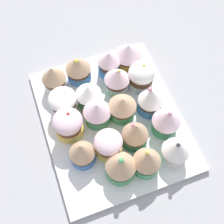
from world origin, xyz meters
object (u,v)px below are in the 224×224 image
object	(u,v)px
baking_tray	(112,119)
cupcake_0	(176,150)
cupcake_9	(109,63)
cupcake_2	(151,100)
cupcake_5	(147,161)
cupcake_6	(135,134)
cupcake_10	(121,166)
cupcake_8	(117,80)
cupcake_13	(89,95)
cupcake_15	(82,152)
cupcake_3	(141,76)
cupcake_4	(128,55)
cupcake_1	(166,121)
cupcake_12	(97,112)
cupcake_16	(68,124)
cupcake_14	(78,68)
cupcake_18	(54,78)
cupcake_17	(63,102)
cupcake_7	(122,106)
cupcake_11	(108,145)

from	to	relation	value
baking_tray	cupcake_0	bearing A→B (deg)	-145.15
cupcake_9	cupcake_0	bearing A→B (deg)	-168.39
cupcake_2	cupcake_5	size ratio (longest dim) A/B	1.01
cupcake_6	cupcake_10	xyz separation A→B (cm)	(-5.39, 5.25, -0.04)
cupcake_2	cupcake_8	bearing A→B (deg)	33.67
cupcake_13	cupcake_15	distance (cm)	13.64
cupcake_3	cupcake_4	world-z (taller)	same
baking_tray	cupcake_6	xyz separation A→B (cm)	(-6.80, -2.60, 4.44)
cupcake_8	cupcake_1	bearing A→B (deg)	-154.98
cupcake_12	cupcake_16	world-z (taller)	cupcake_16
cupcake_9	cupcake_13	xyz separation A→B (cm)	(-6.75, 7.26, -0.09)
cupcake_1	cupcake_4	bearing A→B (deg)	3.67
cupcake_1	cupcake_14	xyz separation A→B (cm)	(19.38, 13.48, -0.14)
cupcake_1	cupcake_16	xyz separation A→B (cm)	(6.61, 19.60, -0.42)
cupcake_4	cupcake_9	world-z (taller)	cupcake_4
baking_tray	cupcake_10	bearing A→B (deg)	167.73
cupcake_2	cupcake_3	xyz separation A→B (cm)	(6.83, -0.68, -0.40)
cupcake_5	cupcake_10	world-z (taller)	same
cupcake_13	cupcake_18	size ratio (longest dim) A/B	0.87
cupcake_8	cupcake_13	bearing A→B (deg)	99.82
cupcake_1	cupcake_17	distance (cm)	22.69
baking_tray	cupcake_16	size ratio (longest dim) A/B	5.02
cupcake_3	cupcake_6	world-z (taller)	cupcake_6
cupcake_6	cupcake_17	size ratio (longest dim) A/B	1.24
cupcake_1	cupcake_12	world-z (taller)	cupcake_1
cupcake_7	cupcake_10	distance (cm)	13.46
cupcake_7	cupcake_5	bearing A→B (deg)	-179.22
cupcake_4	cupcake_11	xyz separation A→B (cm)	(-19.58, 11.95, -0.67)
cupcake_0	cupcake_11	size ratio (longest dim) A/B	1.19
cupcake_5	cupcake_16	size ratio (longest dim) A/B	1.10
cupcake_7	cupcake_13	size ratio (longest dim) A/B	1.08
cupcake_12	cupcake_17	size ratio (longest dim) A/B	1.10
cupcake_8	cupcake_9	distance (cm)	5.52
cupcake_3	cupcake_9	xyz separation A→B (cm)	(6.19, 5.62, 0.02)
cupcake_15	cupcake_16	xyz separation A→B (cm)	(7.17, 0.81, -0.08)
cupcake_3	cupcake_9	size ratio (longest dim) A/B	1.04
cupcake_11	cupcake_1	bearing A→B (deg)	-87.41
cupcake_8	cupcake_12	bearing A→B (deg)	131.93
cupcake_2	cupcake_7	distance (cm)	6.41
cupcake_6	cupcake_15	world-z (taller)	cupcake_6
cupcake_1	cupcake_12	distance (cm)	14.78
baking_tray	cupcake_2	world-z (taller)	cupcake_2
cupcake_8	cupcake_10	bearing A→B (deg)	161.54
cupcake_2	cupcake_5	world-z (taller)	same
cupcake_4	cupcake_15	bearing A→B (deg)	138.04
cupcake_10	cupcake_14	size ratio (longest dim) A/B	1.01
cupcake_2	cupcake_0	bearing A→B (deg)	-178.85
cupcake_1	cupcake_6	size ratio (longest dim) A/B	1.01
cupcake_9	cupcake_13	bearing A→B (deg)	132.93
baking_tray	cupcake_14	size ratio (longest dim) A/B	4.65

